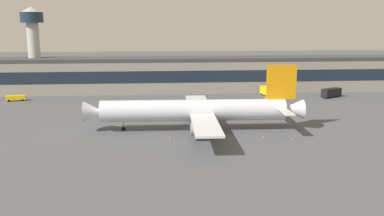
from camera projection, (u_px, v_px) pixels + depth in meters
The scene contains 10 objects.
ground_plane at pixel (192, 129), 109.24m from camera, with size 600.00×600.00×0.00m, color #4C4F54.
terminal_building at pixel (179, 74), 167.23m from camera, with size 179.72×14.83×13.57m.
airliner at pixel (197, 110), 106.59m from camera, with size 55.91×47.72×16.62m.
control_tower at pixel (33, 40), 162.77m from camera, with size 8.67×8.67×33.03m.
belt_loader at pixel (15, 98), 147.46m from camera, with size 6.68×3.35×1.95m.
stair_truck at pixel (268, 90), 158.12m from camera, with size 4.80×6.44×3.55m.
fuel_truck at pixel (332, 92), 154.31m from camera, with size 8.67×6.63×3.35m.
traffic_cone_0 at pixel (170, 137), 99.61m from camera, with size 0.51×0.51×0.63m, color #F2590C.
traffic_cone_1 at pixel (292, 138), 99.02m from camera, with size 0.45×0.45×0.56m, color #F2590C.
traffic_cone_2 at pixel (264, 136), 100.73m from camera, with size 0.51×0.51×0.64m, color #F2590C.
Camera 1 is at (-8.66, -105.61, 27.10)m, focal length 39.27 mm.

